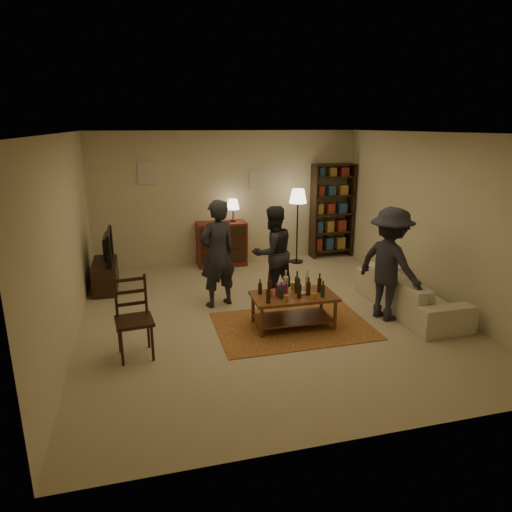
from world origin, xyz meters
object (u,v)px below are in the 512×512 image
object	(u,v)px
tv_stand	(105,268)
person_by_sofa	(390,264)
bookshelf	(332,210)
floor_lamp	(298,201)
person_right	(273,253)
dining_chair	(133,314)
dresser	(222,243)
coffee_table	(293,299)
person_left	(217,254)
sofa	(410,292)

from	to	relation	value
tv_stand	person_by_sofa	world-z (taller)	person_by_sofa
tv_stand	bookshelf	xyz separation A→B (m)	(4.69, 0.98, 0.65)
bookshelf	floor_lamp	size ratio (longest dim) A/B	1.30
tv_stand	bookshelf	world-z (taller)	bookshelf
tv_stand	person_right	distance (m)	2.98
dining_chair	dresser	size ratio (longest dim) A/B	0.76
dresser	bookshelf	world-z (taller)	bookshelf
coffee_table	person_left	xyz separation A→B (m)	(-0.89, 1.07, 0.44)
tv_stand	floor_lamp	bearing A→B (deg)	10.45
bookshelf	sofa	world-z (taller)	bookshelf
coffee_table	dresser	size ratio (longest dim) A/B	0.88
dining_chair	person_left	xyz separation A→B (m)	(1.30, 1.36, 0.31)
dresser	sofa	distance (m)	3.93
dresser	person_by_sofa	world-z (taller)	person_by_sofa
person_right	floor_lamp	bearing A→B (deg)	-138.43
person_by_sofa	person_right	bearing A→B (deg)	27.90
tv_stand	person_left	xyz separation A→B (m)	(1.79, -1.24, 0.47)
person_left	person_by_sofa	bearing A→B (deg)	134.01
bookshelf	dining_chair	bearing A→B (deg)	-139.66
coffee_table	sofa	world-z (taller)	coffee_table
dining_chair	floor_lamp	distance (m)	4.74
dining_chair	coffee_table	bearing A→B (deg)	1.28
tv_stand	dresser	distance (m)	2.43
person_by_sofa	sofa	bearing A→B (deg)	-91.92
dining_chair	person_right	world-z (taller)	person_right
sofa	person_right	xyz separation A→B (m)	(-1.91, 1.09, 0.47)
tv_stand	person_by_sofa	distance (m)	4.79
floor_lamp	person_right	size ratio (longest dim) A/B	1.00
dining_chair	sofa	size ratio (longest dim) A/B	0.50
sofa	person_left	bearing A→B (deg)	71.36
dining_chair	person_by_sofa	size ratio (longest dim) A/B	0.61
person_left	bookshelf	bearing A→B (deg)	-162.99
dining_chair	person_left	bearing A→B (deg)	40.05
person_left	person_right	world-z (taller)	person_left
sofa	bookshelf	bearing A→B (deg)	-0.82
floor_lamp	person_by_sofa	world-z (taller)	person_by_sofa
person_right	person_by_sofa	world-z (taller)	person_by_sofa
sofa	person_by_sofa	world-z (taller)	person_by_sofa
dresser	person_right	world-z (taller)	person_right
person_right	sofa	bearing A→B (deg)	132.49
dresser	sofa	bearing A→B (deg)	-52.46
tv_stand	sofa	bearing A→B (deg)	-25.34
floor_lamp	sofa	xyz separation A→B (m)	(0.84, -2.90, -1.00)
coffee_table	sofa	distance (m)	1.97
bookshelf	person_right	bearing A→B (deg)	-133.13
dresser	person_left	world-z (taller)	person_left
person_right	person_by_sofa	distance (m)	1.89
person_right	person_by_sofa	size ratio (longest dim) A/B	0.92
dresser	person_left	distance (m)	2.23
floor_lamp	person_left	distance (m)	2.83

